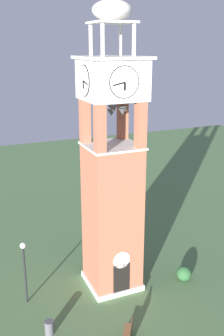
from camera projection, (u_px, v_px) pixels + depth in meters
ground at (112, 282)px, 25.65m from camera, size 80.00×80.00×0.00m
clock_tower at (112, 181)px, 23.44m from camera, size 3.63×3.63×17.65m
park_bench at (128, 333)px, 20.46m from camera, size 1.22×1.59×0.95m
lamp_post at (24, 262)px, 22.88m from camera, size 0.36×0.36×4.07m
trash_bin at (49, 327)px, 21.02m from camera, size 0.52×0.52×0.80m
shrub_near_entry at (184, 273)px, 25.78m from camera, size 1.02×1.02×0.99m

